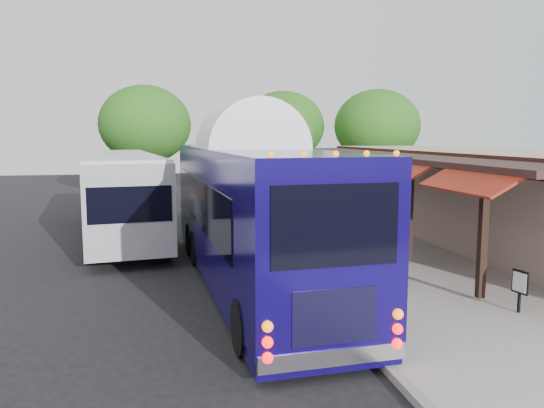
{
  "coord_description": "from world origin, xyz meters",
  "views": [
    {
      "loc": [
        -3.74,
        -15.44,
        4.2
      ],
      "look_at": [
        -0.12,
        2.72,
        1.8
      ],
      "focal_mm": 35.0,
      "sensor_mm": 36.0,
      "label": 1
    }
  ],
  "objects": [
    {
      "name": "curb",
      "position": [
        0.05,
        4.0,
        0.07
      ],
      "size": [
        0.2,
        40.0,
        0.16
      ],
      "primitive_type": "cube",
      "color": "gray",
      "rests_on": "ground"
    },
    {
      "name": "ped_c",
      "position": [
        3.37,
        0.91,
        1.14
      ],
      "size": [
        1.21,
        0.62,
        1.98
      ],
      "primitive_type": "imported",
      "rotation": [
        0.0,
        0.0,
        3.26
      ],
      "color": "black",
      "rests_on": "sidewalk"
    },
    {
      "name": "tree_mid",
      "position": [
        4.18,
        20.42,
        4.81
      ],
      "size": [
        5.64,
        5.64,
        7.22
      ],
      "color": "#382314",
      "rests_on": "ground"
    },
    {
      "name": "ground",
      "position": [
        0.0,
        0.0,
        0.0
      ],
      "size": [
        90.0,
        90.0,
        0.0
      ],
      "primitive_type": "plane",
      "color": "black",
      "rests_on": "ground"
    },
    {
      "name": "tree_left",
      "position": [
        3.5,
        19.09,
        4.48
      ],
      "size": [
        5.25,
        5.25,
        6.72
      ],
      "color": "#382314",
      "rests_on": "ground"
    },
    {
      "name": "sign_board",
      "position": [
        4.13,
        -5.0,
        0.82
      ],
      "size": [
        0.13,
        0.45,
        0.99
      ],
      "rotation": [
        0.0,
        0.0,
        0.2
      ],
      "color": "black",
      "rests_on": "sidewalk"
    },
    {
      "name": "station_shelter",
      "position": [
        8.38,
        4.0,
        1.85
      ],
      "size": [
        8.15,
        20.0,
        3.6
      ],
      "color": "tan",
      "rests_on": "ground"
    },
    {
      "name": "ped_d",
      "position": [
        1.52,
        4.29,
        1.09
      ],
      "size": [
        1.35,
        0.97,
        1.88
      ],
      "primitive_type": "imported",
      "rotation": [
        0.0,
        0.0,
        2.9
      ],
      "color": "black",
      "rests_on": "sidewalk"
    },
    {
      "name": "city_bus",
      "position": [
        -5.69,
        7.34,
        1.91
      ],
      "size": [
        4.44,
        13.09,
        3.45
      ],
      "rotation": [
        0.0,
        0.0,
        0.13
      ],
      "color": "gray",
      "rests_on": "ground"
    },
    {
      "name": "tree_right",
      "position": [
        10.05,
        18.05,
        4.83
      ],
      "size": [
        5.66,
        5.66,
        7.24
      ],
      "color": "#382314",
      "rests_on": "ground"
    },
    {
      "name": "coach_bus",
      "position": [
        -1.45,
        -0.84,
        2.22
      ],
      "size": [
        3.55,
        13.02,
        4.13
      ],
      "rotation": [
        0.0,
        0.0,
        0.06
      ],
      "color": "#0F064E",
      "rests_on": "ground"
    },
    {
      "name": "ped_b",
      "position": [
        2.53,
        -1.54,
        1.06
      ],
      "size": [
        1.09,
        0.99,
        1.82
      ],
      "primitive_type": "imported",
      "rotation": [
        0.0,
        0.0,
        2.72
      ],
      "color": "black",
      "rests_on": "sidewalk"
    },
    {
      "name": "sidewalk",
      "position": [
        5.0,
        4.0,
        0.07
      ],
      "size": [
        10.0,
        40.0,
        0.15
      ],
      "primitive_type": "cube",
      "color": "#9E9B93",
      "rests_on": "ground"
    },
    {
      "name": "tree_far",
      "position": [
        -5.0,
        19.06,
        4.89
      ],
      "size": [
        5.73,
        5.73,
        7.34
      ],
      "color": "#382314",
      "rests_on": "ground"
    },
    {
      "name": "ped_a",
      "position": [
        2.43,
        0.9,
        1.13
      ],
      "size": [
        0.85,
        0.77,
        1.96
      ],
      "primitive_type": "imported",
      "rotation": [
        0.0,
        0.0,
        0.55
      ],
      "color": "black",
      "rests_on": "sidewalk"
    }
  ]
}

